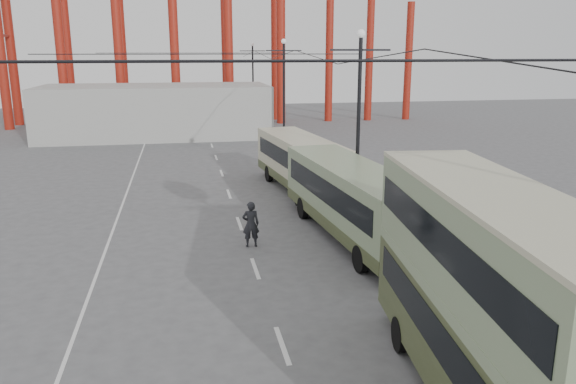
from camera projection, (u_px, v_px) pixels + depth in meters
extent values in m
cube|color=silver|center=(234.00, 207.00, 30.45)|extent=(0.15, 82.00, 0.01)
cube|color=silver|center=(342.00, 197.00, 32.56)|extent=(0.12, 120.00, 0.01)
cube|color=silver|center=(121.00, 208.00, 30.32)|extent=(0.12, 120.00, 0.01)
cylinder|color=black|center=(358.00, 124.00, 29.59)|extent=(0.20, 0.20, 9.00)
cylinder|color=black|center=(356.00, 202.00, 30.63)|extent=(0.44, 0.44, 0.50)
cube|color=black|center=(361.00, 50.00, 28.67)|extent=(3.20, 0.10, 0.10)
sphere|color=white|center=(361.00, 34.00, 28.48)|extent=(0.44, 0.44, 0.44)
cylinder|color=black|center=(284.00, 94.00, 50.56)|extent=(0.20, 0.20, 9.00)
cylinder|color=black|center=(284.00, 141.00, 51.59)|extent=(0.44, 0.44, 0.50)
cube|color=black|center=(284.00, 51.00, 49.64)|extent=(3.20, 0.10, 0.10)
sphere|color=white|center=(284.00, 41.00, 49.44)|extent=(0.44, 0.44, 0.44)
cylinder|color=black|center=(253.00, 82.00, 71.53)|extent=(0.20, 0.20, 9.00)
cylinder|color=black|center=(254.00, 115.00, 72.56)|extent=(0.44, 0.44, 0.50)
cube|color=black|center=(253.00, 51.00, 70.60)|extent=(3.20, 0.10, 0.10)
sphere|color=white|center=(252.00, 44.00, 70.41)|extent=(0.44, 0.44, 0.44)
cylinder|color=maroon|center=(10.00, 44.00, 62.59)|extent=(1.00, 1.00, 18.00)
cylinder|color=maroon|center=(56.00, 0.00, 58.77)|extent=(1.00, 1.00, 27.00)
cylinder|color=maroon|center=(63.00, 3.00, 62.58)|extent=(1.00, 1.00, 27.00)
cylinder|color=maroon|center=(370.00, 27.00, 66.65)|extent=(0.90, 0.90, 22.00)
cylinder|color=maroon|center=(408.00, 62.00, 68.52)|extent=(0.90, 0.90, 14.00)
cube|color=#9D9D98|center=(156.00, 111.00, 55.63)|extent=(22.00, 10.00, 5.00)
cube|color=#363E21|center=(484.00, 346.00, 12.88)|extent=(3.53, 10.16, 2.19)
cube|color=black|center=(486.00, 329.00, 12.77)|extent=(3.36, 8.18, 0.90)
cube|color=gray|center=(489.00, 296.00, 12.58)|extent=(3.55, 10.16, 0.30)
cube|color=gray|center=(494.00, 244.00, 12.27)|extent=(3.53, 10.16, 2.19)
cube|color=black|center=(494.00, 240.00, 12.25)|extent=(3.51, 9.57, 0.85)
cube|color=#B9B594|center=(498.00, 193.00, 11.99)|extent=(3.55, 10.16, 0.12)
cylinder|color=black|center=(400.00, 334.00, 15.76)|extent=(0.38, 1.02, 0.99)
cylinder|color=black|center=(478.00, 331.00, 15.94)|extent=(0.38, 1.02, 0.99)
cube|color=gray|center=(352.00, 198.00, 25.08)|extent=(3.67, 11.92, 2.56)
cube|color=black|center=(352.00, 189.00, 24.98)|extent=(3.60, 10.65, 1.01)
cube|color=#363E21|center=(351.00, 219.00, 25.33)|extent=(3.70, 11.92, 0.53)
cube|color=gray|center=(353.00, 168.00, 24.75)|extent=(3.69, 11.92, 0.17)
cylinder|color=black|center=(304.00, 209.00, 28.18)|extent=(0.39, 1.09, 1.07)
cylinder|color=black|center=(349.00, 206.00, 28.81)|extent=(0.39, 1.09, 1.07)
cylinder|color=black|center=(358.00, 257.00, 21.61)|extent=(0.39, 1.09, 1.07)
cylinder|color=black|center=(415.00, 251.00, 22.24)|extent=(0.39, 1.09, 1.07)
cube|color=#B9B594|center=(300.00, 161.00, 33.78)|extent=(3.73, 10.58, 2.48)
cube|color=black|center=(300.00, 154.00, 33.68)|extent=(3.64, 9.35, 0.98)
cube|color=#363E21|center=(300.00, 177.00, 34.02)|extent=(3.76, 10.58, 0.52)
cube|color=#B9B594|center=(300.00, 139.00, 33.45)|extent=(3.75, 10.58, 0.17)
cylinder|color=black|center=(270.00, 174.00, 36.25)|extent=(0.40, 1.06, 1.04)
cylinder|color=black|center=(304.00, 172.00, 36.92)|extent=(0.40, 1.06, 1.04)
cylinder|color=black|center=(298.00, 196.00, 30.88)|extent=(0.40, 1.06, 1.04)
cylinder|color=black|center=(337.00, 192.00, 31.55)|extent=(0.40, 1.06, 1.04)
imported|color=black|center=(251.00, 224.00, 24.13)|extent=(0.74, 0.49, 2.01)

